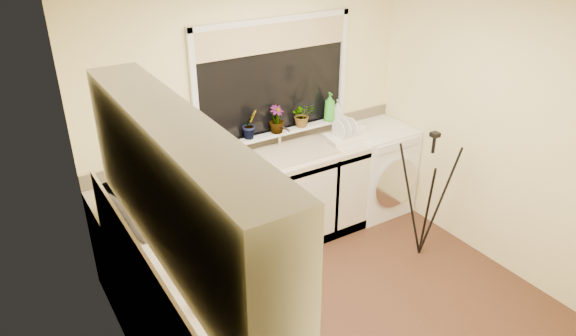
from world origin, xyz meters
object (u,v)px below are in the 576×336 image
at_px(plant_c, 277,119).
at_px(microwave, 140,205).
at_px(cup_back, 361,128).
at_px(washing_machine, 374,169).
at_px(steel_jar, 203,297).
at_px(soap_bottle_clear, 337,109).
at_px(soap_bottle_green, 330,107).
at_px(tripod, 427,196).
at_px(plant_b, 250,124).
at_px(kettle, 198,258).
at_px(dish_rack, 346,138).
at_px(plant_d, 302,115).
at_px(laptop, 227,163).

bearing_deg(plant_c, microwave, -157.85).
distance_m(microwave, cup_back, 2.43).
height_order(washing_machine, steel_jar, steel_jar).
distance_m(steel_jar, plant_c, 2.25).
bearing_deg(soap_bottle_clear, soap_bottle_green, -174.73).
height_order(tripod, soap_bottle_clear, soap_bottle_clear).
relative_size(tripod, plant_b, 4.61).
distance_m(washing_machine, microwave, 2.68).
xyz_separation_m(kettle, tripod, (2.29, 0.26, -0.37)).
xyz_separation_m(dish_rack, soap_bottle_clear, (0.06, 0.23, 0.22)).
height_order(tripod, plant_d, plant_d).
relative_size(plant_b, plant_d, 1.14).
bearing_deg(microwave, plant_b, -82.96).
bearing_deg(soap_bottle_green, kettle, -145.81).
relative_size(plant_c, plant_d, 1.10).
bearing_deg(tripod, kettle, -162.29).
bearing_deg(plant_b, laptop, -148.65).
bearing_deg(soap_bottle_green, plant_c, 178.67).
height_order(tripod, plant_c, plant_c).
bearing_deg(soap_bottle_clear, microwave, -164.58).
relative_size(steel_jar, plant_d, 0.48).
distance_m(microwave, soap_bottle_green, 2.19).
relative_size(plant_b, plant_c, 1.03).
bearing_deg(plant_b, cup_back, -8.61).
bearing_deg(tripod, dish_rack, 118.55).
height_order(washing_machine, laptop, laptop).
bearing_deg(plant_c, plant_d, 0.66).
distance_m(kettle, plant_d, 2.16).
bearing_deg(washing_machine, laptop, 179.96).
relative_size(laptop, soap_bottle_green, 1.65).
height_order(microwave, soap_bottle_clear, soap_bottle_clear).
height_order(washing_machine, plant_b, plant_b).
distance_m(plant_c, soap_bottle_clear, 0.70).
height_order(laptop, steel_jar, laptop).
bearing_deg(washing_machine, tripod, -100.41).
bearing_deg(laptop, plant_b, 8.17).
bearing_deg(plant_d, soap_bottle_green, -3.18).
xyz_separation_m(plant_d, cup_back, (0.60, -0.16, -0.22)).
xyz_separation_m(tripod, plant_b, (-1.18, 1.11, 0.56)).
height_order(tripod, microwave, tripod).
relative_size(washing_machine, steel_jar, 8.20).
bearing_deg(laptop, dish_rack, -25.10).
bearing_deg(plant_d, steel_jar, -136.67).
distance_m(dish_rack, cup_back, 0.25).
bearing_deg(cup_back, soap_bottle_green, 153.20).
relative_size(washing_machine, laptop, 1.97).
bearing_deg(cup_back, plant_d, 164.75).
distance_m(dish_rack, soap_bottle_clear, 0.32).
bearing_deg(cup_back, plant_c, 169.79).
relative_size(plant_b, soap_bottle_green, 0.94).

